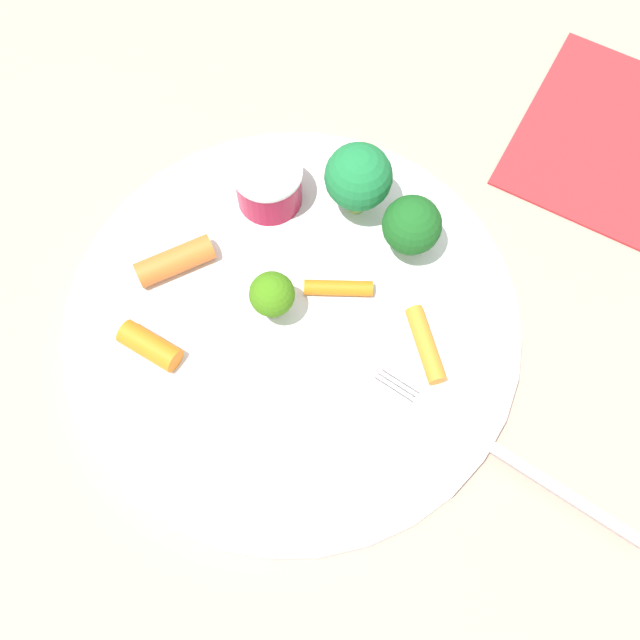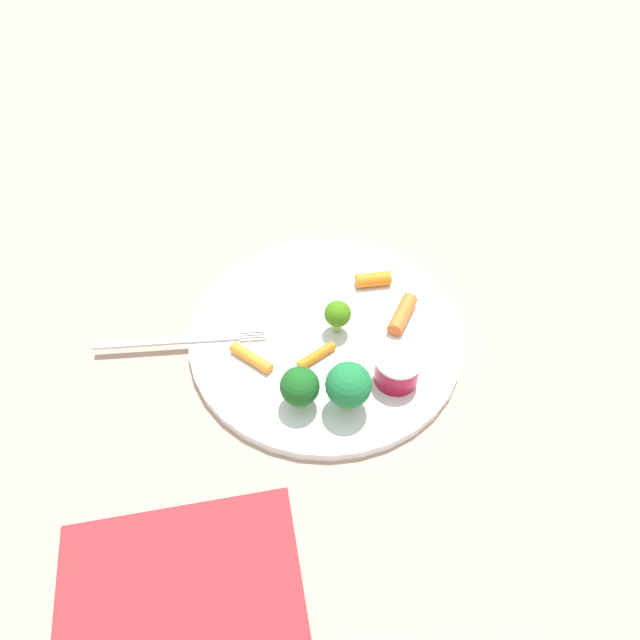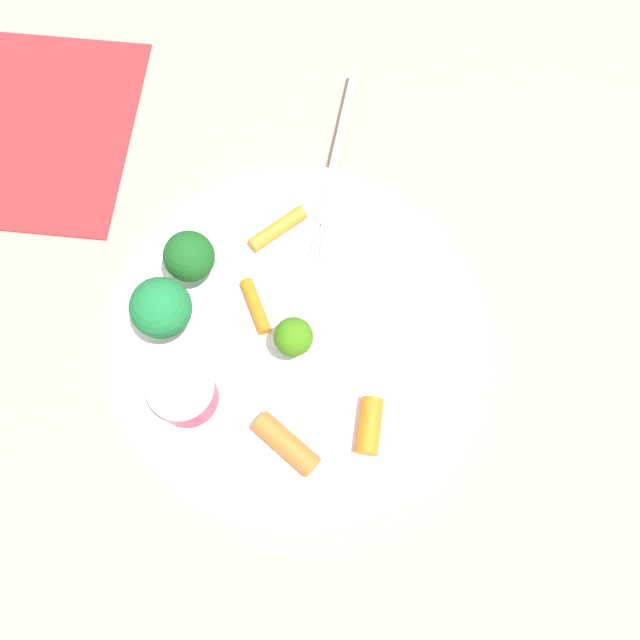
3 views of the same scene
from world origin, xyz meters
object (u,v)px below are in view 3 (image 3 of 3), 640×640
at_px(plate, 296,335).
at_px(carrot_stick_3, 256,306).
at_px(broccoli_floret_2, 161,307).
at_px(carrot_stick_1, 278,229).
at_px(broccoli_floret_1, 189,257).
at_px(broccoli_floret_0, 292,337).
at_px(sauce_cup, 184,393).
at_px(fork, 335,162).
at_px(carrot_stick_0, 289,444).
at_px(carrot_stick_2, 370,426).
at_px(napkin, 40,128).

distance_m(plate, carrot_stick_3, 0.04).
distance_m(plate, broccoli_floret_2, 0.10).
distance_m(carrot_stick_1, carrot_stick_3, 0.07).
bearing_deg(broccoli_floret_1, broccoli_floret_0, -125.19).
xyz_separation_m(sauce_cup, carrot_stick_1, (0.14, -0.05, -0.01)).
bearing_deg(plate, fork, -7.72).
relative_size(carrot_stick_0, carrot_stick_3, 1.16).
bearing_deg(carrot_stick_2, carrot_stick_1, 27.32).
distance_m(carrot_stick_3, fork, 0.14).
bearing_deg(carrot_stick_1, broccoli_floret_0, -168.42).
xyz_separation_m(broccoli_floret_0, carrot_stick_1, (0.10, 0.02, -0.02)).
relative_size(broccoli_floret_0, carrot_stick_1, 0.83).
bearing_deg(fork, broccoli_floret_1, 136.15).
xyz_separation_m(carrot_stick_1, napkin, (0.09, 0.21, -0.02)).
distance_m(broccoli_floret_0, broccoli_floret_1, 0.10).
relative_size(broccoli_floret_2, carrot_stick_1, 1.16).
xyz_separation_m(broccoli_floret_0, broccoli_floret_1, (0.06, 0.08, 0.00)).
distance_m(carrot_stick_2, carrot_stick_3, 0.12).
relative_size(carrot_stick_0, napkin, 0.26).
bearing_deg(broccoli_floret_0, fork, -7.56).
bearing_deg(carrot_stick_1, fork, -31.64).
height_order(sauce_cup, carrot_stick_1, sauce_cup).
relative_size(plate, carrot_stick_3, 6.63).
bearing_deg(carrot_stick_3, napkin, 52.34).
relative_size(broccoli_floret_0, carrot_stick_3, 0.94).
distance_m(fork, napkin, 0.26).
bearing_deg(carrot_stick_3, fork, -21.48).
bearing_deg(plate, broccoli_floret_1, 61.66).
xyz_separation_m(broccoli_floret_0, broccoli_floret_2, (0.01, 0.09, 0.01)).
xyz_separation_m(broccoli_floret_1, fork, (0.11, -0.10, -0.03)).
distance_m(sauce_cup, carrot_stick_0, 0.08).
bearing_deg(broccoli_floret_0, plate, -5.63).
bearing_deg(broccoli_floret_1, carrot_stick_0, -147.22).
bearing_deg(broccoli_floret_2, plate, -90.60).
bearing_deg(napkin, broccoli_floret_1, -130.28).
bearing_deg(broccoli_floret_2, broccoli_floret_0, -98.31).
xyz_separation_m(plate, broccoli_floret_1, (0.04, 0.08, 0.03)).
relative_size(sauce_cup, carrot_stick_0, 0.91).
bearing_deg(carrot_stick_3, plate, -118.45).
xyz_separation_m(broccoli_floret_0, carrot_stick_2, (-0.06, -0.06, -0.02)).
distance_m(broccoli_floret_1, carrot_stick_2, 0.18).
bearing_deg(sauce_cup, plate, -53.17).
bearing_deg(broccoli_floret_1, broccoli_floret_2, 163.20).
distance_m(broccoli_floret_2, carrot_stick_2, 0.17).
height_order(carrot_stick_1, carrot_stick_2, carrot_stick_2).
height_order(plate, fork, fork).
bearing_deg(fork, carrot_stick_3, 158.52).
relative_size(broccoli_floret_0, carrot_stick_0, 0.81).
bearing_deg(broccoli_floret_2, carrot_stick_2, -114.63).
distance_m(sauce_cup, carrot_stick_2, 0.13).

